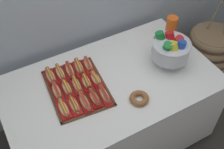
{
  "coord_description": "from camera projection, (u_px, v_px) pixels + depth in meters",
  "views": [
    {
      "loc": [
        -0.7,
        -1.27,
        2.37
      ],
      "look_at": [
        0.03,
        0.04,
        0.78
      ],
      "focal_mm": 46.42,
      "sensor_mm": 36.0,
      "label": 1
    }
  ],
  "objects": [
    {
      "name": "donut",
      "position": [
        139.0,
        98.0,
        2.04
      ],
      "size": [
        0.14,
        0.14,
        0.04
      ],
      "color": "brown",
      "rests_on": "buffet_table"
    },
    {
      "name": "hot_dog_2",
      "position": [
        85.0,
        102.0,
        2.0
      ],
      "size": [
        0.07,
        0.18,
        0.06
      ],
      "color": "#B21414",
      "rests_on": "serving_tray"
    },
    {
      "name": "hot_dog_12",
      "position": [
        70.0,
        70.0,
        2.2
      ],
      "size": [
        0.09,
        0.19,
        0.06
      ],
      "color": "#B21414",
      "rests_on": "serving_tray"
    },
    {
      "name": "hot_dog_1",
      "position": [
        74.0,
        106.0,
        1.98
      ],
      "size": [
        0.07,
        0.17,
        0.06
      ],
      "color": "red",
      "rests_on": "serving_tray"
    },
    {
      "name": "hot_dog_8",
      "position": [
        86.0,
        82.0,
        2.12
      ],
      "size": [
        0.09,
        0.17,
        0.06
      ],
      "color": "#B21414",
      "rests_on": "serving_tray"
    },
    {
      "name": "hot_dog_4",
      "position": [
        105.0,
        95.0,
        2.04
      ],
      "size": [
        0.08,
        0.19,
        0.06
      ],
      "color": "red",
      "rests_on": "serving_tray"
    },
    {
      "name": "buffet_table",
      "position": [
        110.0,
        110.0,
        2.43
      ],
      "size": [
        1.62,
        0.94,
        0.75
      ],
      "color": "white",
      "rests_on": "ground_plane"
    },
    {
      "name": "floor_vase",
      "position": [
        207.0,
        56.0,
        3.06
      ],
      "size": [
        0.55,
        0.55,
        1.02
      ],
      "color": "#896B4C",
      "rests_on": "ground_plane"
    },
    {
      "name": "serving_tray",
      "position": [
        77.0,
        88.0,
        2.12
      ],
      "size": [
        0.45,
        0.56,
        0.01
      ],
      "color": "#56331E",
      "rests_on": "buffet_table"
    },
    {
      "name": "hot_dog_7",
      "position": [
        77.0,
        85.0,
        2.1
      ],
      "size": [
        0.07,
        0.18,
        0.06
      ],
      "color": "red",
      "rests_on": "serving_tray"
    },
    {
      "name": "hot_dog_11",
      "position": [
        60.0,
        73.0,
        2.18
      ],
      "size": [
        0.08,
        0.18,
        0.06
      ],
      "color": "#B21414",
      "rests_on": "serving_tray"
    },
    {
      "name": "hot_dog_10",
      "position": [
        51.0,
        76.0,
        2.16
      ],
      "size": [
        0.08,
        0.18,
        0.06
      ],
      "color": "#B21414",
      "rests_on": "serving_tray"
    },
    {
      "name": "hot_dog_14",
      "position": [
        88.0,
        65.0,
        2.25
      ],
      "size": [
        0.08,
        0.17,
        0.06
      ],
      "color": "red",
      "rests_on": "serving_tray"
    },
    {
      "name": "cup_stack",
      "position": [
        171.0,
        30.0,
        2.41
      ],
      "size": [
        0.09,
        0.09,
        0.24
      ],
      "color": "#EA5B19",
      "rests_on": "buffet_table"
    },
    {
      "name": "hot_dog_13",
      "position": [
        79.0,
        67.0,
        2.22
      ],
      "size": [
        0.09,
        0.19,
        0.06
      ],
      "color": "red",
      "rests_on": "serving_tray"
    },
    {
      "name": "hot_dog_9",
      "position": [
        96.0,
        79.0,
        2.14
      ],
      "size": [
        0.07,
        0.16,
        0.06
      ],
      "color": "#B21414",
      "rests_on": "serving_tray"
    },
    {
      "name": "hot_dog_5",
      "position": [
        57.0,
        92.0,
        2.06
      ],
      "size": [
        0.08,
        0.18,
        0.06
      ],
      "color": "#B21414",
      "rests_on": "serving_tray"
    },
    {
      "name": "hot_dog_3",
      "position": [
        95.0,
        98.0,
        2.02
      ],
      "size": [
        0.07,
        0.16,
        0.06
      ],
      "color": "#B21414",
      "rests_on": "serving_tray"
    },
    {
      "name": "punch_bowl",
      "position": [
        171.0,
        49.0,
        2.2
      ],
      "size": [
        0.3,
        0.31,
        0.26
      ],
      "color": "silver",
      "rests_on": "buffet_table"
    },
    {
      "name": "hot_dog_6",
      "position": [
        67.0,
        88.0,
        2.08
      ],
      "size": [
        0.07,
        0.17,
        0.06
      ],
      "color": "#B21414",
      "rests_on": "serving_tray"
    },
    {
      "name": "ground_plane",
      "position": [
        111.0,
        135.0,
        2.72
      ],
      "size": [
        10.0,
        10.0,
        0.0
      ],
      "primitive_type": "plane",
      "color": "#38332D"
    },
    {
      "name": "hot_dog_0",
      "position": [
        64.0,
        109.0,
        1.96
      ],
      "size": [
        0.08,
        0.16,
        0.06
      ],
      "color": "red",
      "rests_on": "serving_tray"
    }
  ]
}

